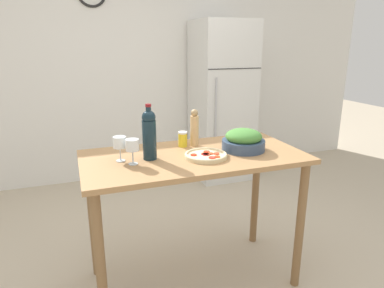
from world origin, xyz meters
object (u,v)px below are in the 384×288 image
Objects in this scene: salad_bowl at (243,141)px; homemade_pizza at (206,155)px; wine_bottle at (149,134)px; pepper_mill at (194,128)px; wine_glass_near at (132,146)px; salt_canister at (183,139)px; refrigerator at (222,102)px; wine_glass_far at (120,143)px.

salad_bowl is 1.07× the size of homemade_pizza.
wine_bottle reaches higher than pepper_mill.
homemade_pizza is at bearing -3.98° from wine_glass_near.
salt_canister is at bearing 102.51° from homemade_pizza.
pepper_mill is 0.34m from salad_bowl.
refrigerator is at bearing 57.54° from salt_canister.
wine_bottle is at bearing 164.63° from homemade_pizza.
salad_bowl is 0.41m from salt_canister.
pepper_mill reaches higher than salt_canister.
wine_glass_far is (-1.47, -1.77, 0.10)m from refrigerator.
salad_bowl is (-0.67, -1.82, 0.06)m from refrigerator.
pepper_mill is (-0.94, -1.62, 0.12)m from refrigerator.
wine_glass_near is 0.52m from pepper_mill.
wine_glass_far is 0.53× the size of salad_bowl.
pepper_mill reaches higher than wine_glass_far.
salad_bowl is at bearing 2.40° from wine_glass_near.
salt_canister is (0.38, 0.24, -0.06)m from wine_glass_near.
refrigerator reaches higher than wine_glass_far.
salad_bowl is at bearing -110.28° from refrigerator.
wine_glass_near is 1.00× the size of wine_glass_far.
refrigerator is 1.91m from salt_canister.
homemade_pizza is at bearing -117.10° from refrigerator.
refrigerator is 1.87m from pepper_mill.
wine_glass_far is 0.57× the size of homemade_pizza.
pepper_mill is at bearing -5.70° from salt_canister.
salt_canister is (-0.35, 0.21, -0.01)m from salad_bowl.
refrigerator reaches higher than wine_glass_near.
wine_bottle is at bearing -146.01° from salt_canister.
refrigerator is 2.11m from homemade_pizza.
wine_bottle is 2.24× the size of wine_glass_far.
salad_bowl is (0.80, -0.05, -0.05)m from wine_glass_far.
wine_glass_far is (-0.17, 0.02, -0.05)m from wine_bottle.
pepper_mill is 0.97× the size of homemade_pizza.
wine_glass_near is at bearing -152.44° from wine_bottle.
refrigerator is 7.33× the size of pepper_mill.
refrigerator is 1.94m from salad_bowl.
wine_glass_near is at bearing 176.02° from homemade_pizza.
wine_bottle is (-1.29, -1.79, 0.15)m from refrigerator.
wine_bottle is 0.18m from wine_glass_far.
wine_glass_near is 0.46m from salt_canister.
wine_bottle is 2.24× the size of wine_glass_near.
wine_glass_far is at bearing 167.47° from homemade_pizza.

